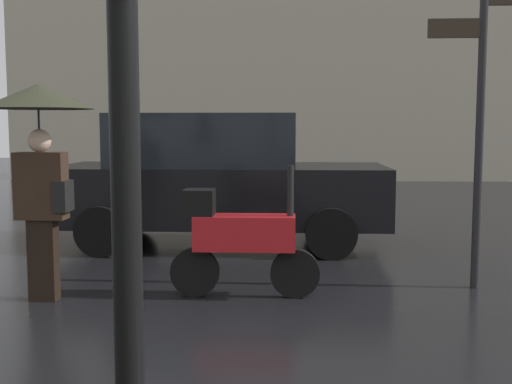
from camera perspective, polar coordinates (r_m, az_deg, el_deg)
pedestrian_with_umbrella at (r=6.01m, az=-18.90°, el=5.18°), size 0.98×0.98×1.97m
parked_scooter at (r=5.89m, az=-1.48°, el=-4.19°), size 1.40×0.32×1.23m
parked_car_left at (r=8.48m, az=-3.50°, el=1.23°), size 4.32×1.92×1.76m
street_signpost at (r=6.51m, az=19.64°, el=7.95°), size 1.08×0.08×3.07m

